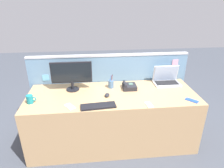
{
  "coord_description": "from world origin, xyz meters",
  "views": [
    {
      "loc": [
        -0.24,
        -2.29,
        1.94
      ],
      "look_at": [
        0.0,
        0.05,
        0.87
      ],
      "focal_mm": 31.96,
      "sensor_mm": 36.0,
      "label": 1
    }
  ],
  "objects_px": {
    "laptop": "(166,79)",
    "keyboard_main": "(98,106)",
    "desk_phone": "(129,86)",
    "computer_mouse_right_hand": "(107,95)",
    "cell_phone_white_slab": "(149,105)",
    "cell_phone_silver_slab": "(70,107)",
    "cell_phone_blue_case": "(192,100)",
    "desktop_monitor": "(72,74)",
    "pen_cup": "(111,84)",
    "coffee_mug": "(30,99)"
  },
  "relations": [
    {
      "from": "pen_cup",
      "to": "coffee_mug",
      "type": "distance_m",
      "value": 1.04
    },
    {
      "from": "laptop",
      "to": "computer_mouse_right_hand",
      "type": "distance_m",
      "value": 0.94
    },
    {
      "from": "cell_phone_silver_slab",
      "to": "cell_phone_blue_case",
      "type": "distance_m",
      "value": 1.47
    },
    {
      "from": "desktop_monitor",
      "to": "computer_mouse_right_hand",
      "type": "height_order",
      "value": "desktop_monitor"
    },
    {
      "from": "desktop_monitor",
      "to": "cell_phone_silver_slab",
      "type": "distance_m",
      "value": 0.51
    },
    {
      "from": "desk_phone",
      "to": "computer_mouse_right_hand",
      "type": "distance_m",
      "value": 0.37
    },
    {
      "from": "pen_cup",
      "to": "keyboard_main",
      "type": "bearing_deg",
      "value": -110.91
    },
    {
      "from": "desk_phone",
      "to": "cell_phone_white_slab",
      "type": "distance_m",
      "value": 0.49
    },
    {
      "from": "cell_phone_blue_case",
      "to": "coffee_mug",
      "type": "height_order",
      "value": "coffee_mug"
    },
    {
      "from": "laptop",
      "to": "cell_phone_blue_case",
      "type": "height_order",
      "value": "laptop"
    },
    {
      "from": "keyboard_main",
      "to": "cell_phone_white_slab",
      "type": "distance_m",
      "value": 0.59
    },
    {
      "from": "pen_cup",
      "to": "coffee_mug",
      "type": "height_order",
      "value": "pen_cup"
    },
    {
      "from": "laptop",
      "to": "keyboard_main",
      "type": "height_order",
      "value": "laptop"
    },
    {
      "from": "computer_mouse_right_hand",
      "to": "keyboard_main",
      "type": "bearing_deg",
      "value": -105.46
    },
    {
      "from": "laptop",
      "to": "computer_mouse_right_hand",
      "type": "height_order",
      "value": "laptop"
    },
    {
      "from": "desk_phone",
      "to": "pen_cup",
      "type": "xyz_separation_m",
      "value": [
        -0.25,
        0.06,
        0.02
      ]
    },
    {
      "from": "desktop_monitor",
      "to": "cell_phone_white_slab",
      "type": "bearing_deg",
      "value": -29.13
    },
    {
      "from": "cell_phone_white_slab",
      "to": "cell_phone_blue_case",
      "type": "distance_m",
      "value": 0.55
    },
    {
      "from": "laptop",
      "to": "keyboard_main",
      "type": "relative_size",
      "value": 0.9
    },
    {
      "from": "desktop_monitor",
      "to": "desk_phone",
      "type": "height_order",
      "value": "desktop_monitor"
    },
    {
      "from": "cell_phone_silver_slab",
      "to": "cell_phone_blue_case",
      "type": "bearing_deg",
      "value": -35.54
    },
    {
      "from": "computer_mouse_right_hand",
      "to": "coffee_mug",
      "type": "xyz_separation_m",
      "value": [
        -0.92,
        -0.08,
        0.03
      ]
    },
    {
      "from": "computer_mouse_right_hand",
      "to": "coffee_mug",
      "type": "bearing_deg",
      "value": -164.75
    },
    {
      "from": "laptop",
      "to": "cell_phone_silver_slab",
      "type": "distance_m",
      "value": 1.44
    },
    {
      "from": "keyboard_main",
      "to": "coffee_mug",
      "type": "height_order",
      "value": "coffee_mug"
    },
    {
      "from": "desk_phone",
      "to": "coffee_mug",
      "type": "xyz_separation_m",
      "value": [
        -1.24,
        -0.27,
        0.02
      ]
    },
    {
      "from": "cell_phone_silver_slab",
      "to": "cell_phone_white_slab",
      "type": "bearing_deg",
      "value": -38.65
    },
    {
      "from": "desk_phone",
      "to": "cell_phone_white_slab",
      "type": "height_order",
      "value": "desk_phone"
    },
    {
      "from": "cell_phone_white_slab",
      "to": "cell_phone_blue_case",
      "type": "xyz_separation_m",
      "value": [
        0.55,
        0.05,
        0.0
      ]
    },
    {
      "from": "laptop",
      "to": "pen_cup",
      "type": "bearing_deg",
      "value": -175.39
    },
    {
      "from": "laptop",
      "to": "cell_phone_blue_case",
      "type": "bearing_deg",
      "value": -75.69
    },
    {
      "from": "keyboard_main",
      "to": "pen_cup",
      "type": "bearing_deg",
      "value": 64.1
    },
    {
      "from": "cell_phone_blue_case",
      "to": "cell_phone_white_slab",
      "type": "bearing_deg",
      "value": 141.86
    },
    {
      "from": "keyboard_main",
      "to": "coffee_mug",
      "type": "relative_size",
      "value": 3.51
    },
    {
      "from": "cell_phone_white_slab",
      "to": "cell_phone_silver_slab",
      "type": "bearing_deg",
      "value": 167.87
    },
    {
      "from": "cell_phone_blue_case",
      "to": "coffee_mug",
      "type": "bearing_deg",
      "value": 132.54
    },
    {
      "from": "desk_phone",
      "to": "cell_phone_blue_case",
      "type": "bearing_deg",
      "value": -30.31
    },
    {
      "from": "keyboard_main",
      "to": "computer_mouse_right_hand",
      "type": "relative_size",
      "value": 4.04
    },
    {
      "from": "desk_phone",
      "to": "coffee_mug",
      "type": "bearing_deg",
      "value": -167.89
    },
    {
      "from": "cell_phone_white_slab",
      "to": "pen_cup",
      "type": "bearing_deg",
      "value": 118.96
    },
    {
      "from": "desk_phone",
      "to": "cell_phone_silver_slab",
      "type": "height_order",
      "value": "desk_phone"
    },
    {
      "from": "desk_phone",
      "to": "desktop_monitor",
      "type": "bearing_deg",
      "value": 176.07
    },
    {
      "from": "desk_phone",
      "to": "keyboard_main",
      "type": "height_order",
      "value": "desk_phone"
    },
    {
      "from": "desktop_monitor",
      "to": "cell_phone_silver_slab",
      "type": "xyz_separation_m",
      "value": [
        -0.0,
        -0.46,
        -0.22
      ]
    },
    {
      "from": "pen_cup",
      "to": "cell_phone_silver_slab",
      "type": "distance_m",
      "value": 0.7
    },
    {
      "from": "cell_phone_white_slab",
      "to": "desk_phone",
      "type": "bearing_deg",
      "value": 99.84
    },
    {
      "from": "laptop",
      "to": "coffee_mug",
      "type": "distance_m",
      "value": 1.85
    },
    {
      "from": "cell_phone_white_slab",
      "to": "cell_phone_blue_case",
      "type": "relative_size",
      "value": 0.87
    },
    {
      "from": "laptop",
      "to": "coffee_mug",
      "type": "xyz_separation_m",
      "value": [
        -1.81,
        -0.39,
        -0.02
      ]
    },
    {
      "from": "coffee_mug",
      "to": "keyboard_main",
      "type": "bearing_deg",
      "value": -12.31
    }
  ]
}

